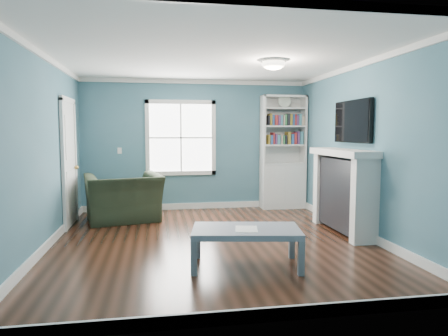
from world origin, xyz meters
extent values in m
plane|color=black|center=(0.00, 0.00, 0.00)|extent=(5.00, 5.00, 0.00)
plane|color=#376677|center=(0.00, 2.50, 1.30)|extent=(4.50, 0.00, 4.50)
plane|color=#376677|center=(0.00, -2.50, 1.30)|extent=(4.50, 0.00, 4.50)
plane|color=#376677|center=(-2.25, 0.00, 1.30)|extent=(0.00, 5.00, 5.00)
plane|color=#376677|center=(2.25, 0.00, 1.30)|extent=(0.00, 5.00, 5.00)
plane|color=white|center=(0.00, 0.00, 2.60)|extent=(5.00, 5.00, 0.00)
cube|color=white|center=(0.00, 2.48, 0.06)|extent=(4.50, 0.03, 0.12)
cube|color=white|center=(0.00, -2.48, 0.06)|extent=(4.50, 0.03, 0.12)
cube|color=white|center=(-2.23, 0.00, 0.06)|extent=(0.03, 5.00, 0.12)
cube|color=white|center=(2.23, 0.00, 0.06)|extent=(0.03, 5.00, 0.12)
cube|color=white|center=(0.00, 2.48, 2.56)|extent=(4.50, 0.04, 0.08)
cube|color=white|center=(0.00, -2.48, 2.56)|extent=(4.50, 0.04, 0.08)
cube|color=white|center=(-2.23, 0.00, 2.56)|extent=(0.04, 5.00, 0.08)
cube|color=white|center=(2.23, 0.00, 2.56)|extent=(0.04, 5.00, 0.08)
cube|color=white|center=(-0.30, 2.50, 1.45)|extent=(1.24, 0.01, 1.34)
cube|color=white|center=(-0.96, 2.48, 1.45)|extent=(0.08, 0.06, 1.50)
cube|color=white|center=(0.36, 2.48, 1.45)|extent=(0.08, 0.06, 1.50)
cube|color=white|center=(-0.30, 2.48, 0.74)|extent=(1.40, 0.06, 0.08)
cube|color=white|center=(-0.30, 2.48, 2.16)|extent=(1.40, 0.06, 0.08)
cube|color=white|center=(-0.30, 2.48, 1.45)|extent=(1.24, 0.03, 0.03)
cube|color=white|center=(-0.30, 2.48, 1.45)|extent=(0.03, 0.03, 1.34)
cube|color=silver|center=(1.77, 2.30, 0.45)|extent=(0.90, 0.35, 0.90)
cube|color=silver|center=(1.34, 2.30, 1.60)|extent=(0.04, 0.35, 1.40)
cube|color=silver|center=(2.20, 2.30, 1.60)|extent=(0.04, 0.35, 1.40)
cube|color=silver|center=(1.77, 2.46, 1.60)|extent=(0.90, 0.02, 1.40)
cube|color=silver|center=(1.77, 2.30, 2.28)|extent=(0.90, 0.35, 0.04)
cube|color=silver|center=(1.77, 2.30, 0.92)|extent=(0.84, 0.33, 0.03)
cube|color=silver|center=(1.77, 2.30, 1.30)|extent=(0.84, 0.33, 0.03)
cube|color=silver|center=(1.77, 2.30, 1.68)|extent=(0.84, 0.33, 0.03)
cube|color=silver|center=(1.77, 2.30, 2.04)|extent=(0.84, 0.33, 0.03)
cube|color=olive|center=(1.77, 2.28, 1.43)|extent=(0.70, 0.25, 0.22)
cube|color=#264C8C|center=(1.77, 2.28, 1.81)|extent=(0.70, 0.25, 0.22)
cylinder|color=beige|center=(1.77, 2.25, 2.19)|extent=(0.26, 0.06, 0.26)
cube|color=black|center=(2.09, 0.20, 0.60)|extent=(0.30, 1.20, 1.10)
cube|color=black|center=(2.07, 0.20, 0.40)|extent=(0.22, 0.65, 0.70)
cube|color=silver|center=(2.07, -0.47, 0.60)|extent=(0.36, 0.16, 1.20)
cube|color=silver|center=(2.07, 0.87, 0.60)|extent=(0.36, 0.16, 1.20)
cube|color=silver|center=(2.05, 0.20, 1.25)|extent=(0.44, 1.58, 0.10)
cube|color=black|center=(2.20, 0.20, 1.72)|extent=(0.06, 1.10, 0.65)
cube|color=silver|center=(-2.23, 1.40, 1.02)|extent=(0.04, 0.80, 2.05)
cube|color=white|center=(-2.22, 0.95, 1.02)|extent=(0.05, 0.08, 2.13)
cube|color=white|center=(-2.22, 1.85, 1.02)|extent=(0.05, 0.08, 2.13)
cube|color=white|center=(-2.22, 1.40, 2.09)|extent=(0.05, 0.98, 0.08)
sphere|color=#BF8C3F|center=(-2.17, 1.70, 0.95)|extent=(0.07, 0.07, 0.07)
ellipsoid|color=white|center=(0.90, 0.10, 2.54)|extent=(0.34, 0.34, 0.15)
cylinder|color=white|center=(0.90, 0.10, 2.58)|extent=(0.38, 0.38, 0.03)
cube|color=white|center=(-1.50, 2.48, 1.20)|extent=(0.08, 0.01, 0.12)
imported|color=black|center=(-1.37, 1.60, 0.55)|extent=(1.41, 1.08, 1.10)
cube|color=#545B64|center=(-0.39, -1.31, 0.19)|extent=(0.08, 0.08, 0.38)
cube|color=#545B64|center=(0.76, -1.51, 0.19)|extent=(0.08, 0.08, 0.38)
cube|color=#545B64|center=(-0.29, -0.71, 0.19)|extent=(0.08, 0.08, 0.38)
cube|color=#545B64|center=(0.86, -0.91, 0.19)|extent=(0.08, 0.08, 0.38)
cube|color=slate|center=(0.24, -1.11, 0.42)|extent=(1.33, 0.87, 0.07)
cube|color=white|center=(0.23, -1.16, 0.45)|extent=(0.31, 0.36, 0.00)
camera|label=1|loc=(-0.77, -5.55, 1.56)|focal=32.00mm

